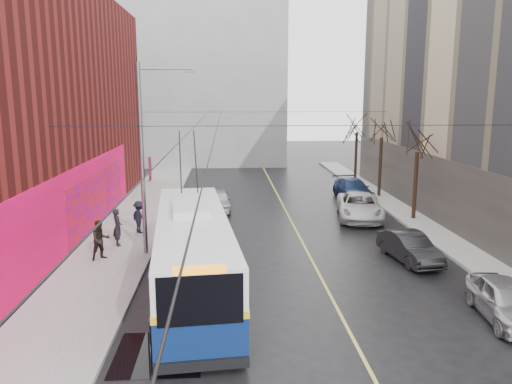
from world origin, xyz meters
TOP-DOWN VIEW (x-y plane):
  - ground at (0.00, 0.00)m, footprint 140.00×140.00m
  - sidewalk_left at (-8.00, 12.00)m, footprint 4.00×60.00m
  - sidewalk_right at (9.00, 12.00)m, footprint 2.00×60.00m
  - lane_line at (1.50, 14.00)m, footprint 0.12×50.00m
  - building_far at (-6.00, 44.99)m, footprint 20.50×12.10m
  - streetlight_pole at (-6.14, 10.00)m, footprint 2.65×0.60m
  - catenary_wires at (-2.54, 14.77)m, footprint 18.00×60.00m
  - tree_near at (9.00, 16.00)m, footprint 3.20×3.20m
  - tree_mid at (9.00, 23.00)m, footprint 3.20×3.20m
  - tree_far at (9.00, 30.00)m, footprint 3.20×3.20m
  - puddle at (-4.49, 0.70)m, footprint 2.58×2.74m
  - pigeons_flying at (-1.20, 9.72)m, footprint 3.72×2.11m
  - trolleybus at (-3.75, 5.41)m, footprint 3.81×12.50m
  - parked_car_a at (7.00, 2.32)m, footprint 2.08×4.23m
  - parked_car_b at (5.97, 8.53)m, footprint 2.00×4.20m
  - parked_car_c at (5.80, 16.62)m, footprint 3.52×5.99m
  - parked_car_d at (6.89, 22.48)m, footprint 2.36×5.20m
  - following_car at (-2.97, 19.41)m, footprint 1.69×4.04m
  - pedestrian_a at (-7.87, 11.33)m, footprint 0.68×0.81m
  - pedestrian_b at (-8.19, 9.22)m, footprint 1.12×1.07m
  - pedestrian_c at (-7.18, 13.64)m, footprint 1.27×1.28m

SIDE VIEW (x-z plane):
  - ground at x=0.00m, z-range 0.00..0.00m
  - lane_line at x=1.50m, z-range 0.00..0.01m
  - puddle at x=-4.49m, z-range 0.00..0.01m
  - sidewalk_left at x=-8.00m, z-range 0.00..0.15m
  - sidewalk_right at x=9.00m, z-range 0.00..0.15m
  - parked_car_b at x=5.97m, z-range 0.00..1.33m
  - following_car at x=-2.97m, z-range 0.00..1.37m
  - parked_car_a at x=7.00m, z-range 0.00..1.39m
  - parked_car_d at x=6.89m, z-range 0.00..1.48m
  - parked_car_c at x=5.80m, z-range 0.00..1.56m
  - pedestrian_c at x=-7.18m, z-range 0.15..1.92m
  - pedestrian_b at x=-8.19m, z-range 0.15..1.97m
  - pedestrian_a at x=-7.87m, z-range 0.15..2.04m
  - trolleybus at x=-3.75m, z-range -1.30..4.55m
  - streetlight_pole at x=-6.14m, z-range 0.35..9.35m
  - tree_near at x=9.00m, z-range 1.78..8.18m
  - tree_far at x=9.00m, z-range 1.86..8.43m
  - tree_mid at x=9.00m, z-range 1.91..8.59m
  - catenary_wires at x=-2.54m, z-range 6.13..6.36m
  - pigeons_flying at x=-1.20m, z-range 6.65..7.60m
  - building_far at x=-6.00m, z-range 0.02..18.02m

